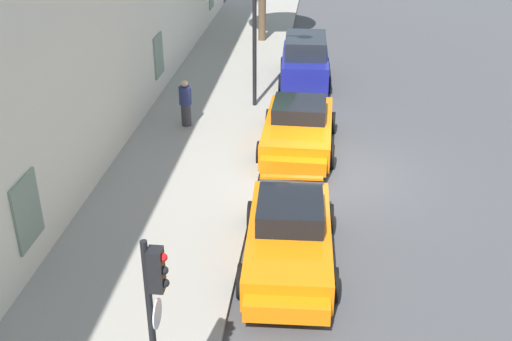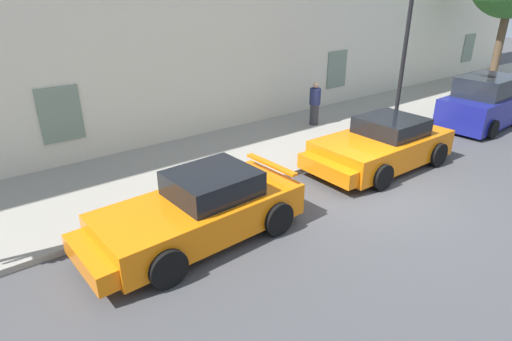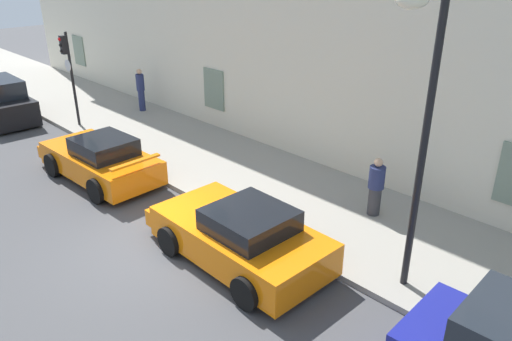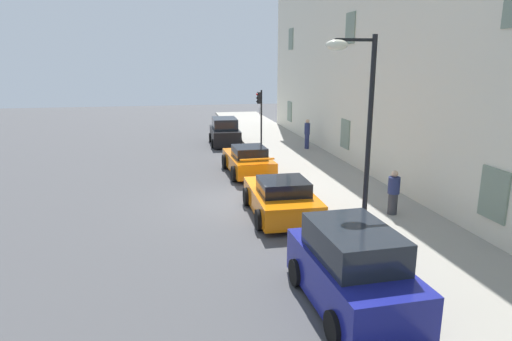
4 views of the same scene
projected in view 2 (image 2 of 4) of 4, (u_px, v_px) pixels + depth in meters
The scene contains 7 objects.
ground_plane at pixel (377, 196), 10.37m from camera, with size 80.00×80.00×0.00m, color #444447.
sidewalk at pixel (267, 146), 13.46m from camera, with size 60.00×4.31×0.14m, color gray.
sportscar_red_lead at pixel (195, 213), 8.34m from camera, with size 4.59×2.18×1.39m.
sportscar_yellow_flank at pixel (379, 147), 11.84m from camera, with size 4.50×2.27×1.38m.
hatchback_distant at pixel (484, 104), 15.28m from camera, with size 3.92×2.06×1.85m.
street_lamp at pixel (422, 8), 13.14m from camera, with size 0.44×1.42×5.83m.
pedestrian_admiring at pixel (315, 103), 15.05m from camera, with size 0.56×0.56×1.55m.
Camera 2 is at (-8.05, -5.44, 4.76)m, focal length 29.28 mm.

